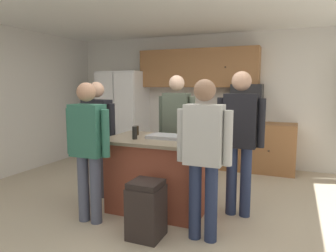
# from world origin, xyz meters

# --- Properties ---
(floor) EXTENTS (7.04, 7.04, 0.00)m
(floor) POSITION_xyz_m (0.00, 0.00, 0.00)
(floor) COLOR #B7A88E
(floor) RESTS_ON ground
(back_wall) EXTENTS (6.40, 0.10, 2.60)m
(back_wall) POSITION_xyz_m (0.00, 2.80, 1.30)
(back_wall) COLOR silver
(back_wall) RESTS_ON ground
(cabinet_run_upper) EXTENTS (2.40, 0.38, 0.75)m
(cabinet_run_upper) POSITION_xyz_m (-0.40, 2.60, 1.93)
(cabinet_run_upper) COLOR #936038
(cabinet_run_lower) EXTENTS (1.80, 0.63, 0.90)m
(cabinet_run_lower) POSITION_xyz_m (0.60, 2.48, 0.45)
(cabinet_run_lower) COLOR #936038
(cabinet_run_lower) RESTS_ON ground
(refrigerator) EXTENTS (0.94, 0.76, 1.88)m
(refrigerator) POSITION_xyz_m (-2.00, 2.38, 0.94)
(refrigerator) COLOR white
(refrigerator) RESTS_ON ground
(microwave_over_range) EXTENTS (0.56, 0.40, 0.32)m
(microwave_over_range) POSITION_xyz_m (0.60, 2.50, 1.45)
(microwave_over_range) COLOR black
(kitchen_island) EXTENTS (1.31, 0.89, 0.93)m
(kitchen_island) POSITION_xyz_m (-0.12, 0.09, 0.47)
(kitchen_island) COLOR brown
(kitchen_island) RESTS_ON ground
(person_guest_by_door) EXTENTS (0.57, 0.23, 1.75)m
(person_guest_by_door) POSITION_xyz_m (0.85, 0.31, 1.02)
(person_guest_by_door) COLOR #232D4C
(person_guest_by_door) RESTS_ON ground
(person_guest_left) EXTENTS (0.57, 0.22, 1.62)m
(person_guest_left) POSITION_xyz_m (-0.72, -0.55, 0.93)
(person_guest_left) COLOR #4C5166
(person_guest_left) RESTS_ON ground
(person_guest_right) EXTENTS (0.57, 0.22, 1.64)m
(person_guest_right) POSITION_xyz_m (-1.12, 0.20, 0.94)
(person_guest_right) COLOR #383842
(person_guest_right) RESTS_ON ground
(person_host_foreground) EXTENTS (0.57, 0.23, 1.74)m
(person_host_foreground) POSITION_xyz_m (-0.18, 0.88, 1.01)
(person_host_foreground) COLOR #4C5166
(person_host_foreground) RESTS_ON ground
(person_elder_center) EXTENTS (0.57, 0.22, 1.65)m
(person_elder_center) POSITION_xyz_m (0.62, -0.45, 0.95)
(person_elder_center) COLOR #232D4C
(person_elder_center) RESTS_ON ground
(mug_blue_stoneware) EXTENTS (0.13, 0.08, 0.11)m
(mug_blue_stoneware) POSITION_xyz_m (0.27, 0.13, 0.98)
(mug_blue_stoneware) COLOR white
(mug_blue_stoneware) RESTS_ON kitchen_island
(glass_short_whisky) EXTENTS (0.07, 0.07, 0.12)m
(glass_short_whisky) POSITION_xyz_m (-0.51, 0.21, 0.99)
(glass_short_whisky) COLOR black
(glass_short_whisky) RESTS_ON kitchen_island
(glass_dark_ale) EXTENTS (0.06, 0.06, 0.16)m
(glass_dark_ale) POSITION_xyz_m (-0.37, -0.08, 1.01)
(glass_dark_ale) COLOR black
(glass_dark_ale) RESTS_ON kitchen_island
(serving_tray) EXTENTS (0.44, 0.30, 0.04)m
(serving_tray) POSITION_xyz_m (-0.04, 0.13, 0.95)
(serving_tray) COLOR #B7B7BC
(serving_tray) RESTS_ON kitchen_island
(trash_bin) EXTENTS (0.34, 0.34, 0.61)m
(trash_bin) POSITION_xyz_m (0.06, -0.63, 0.30)
(trash_bin) COLOR black
(trash_bin) RESTS_ON ground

